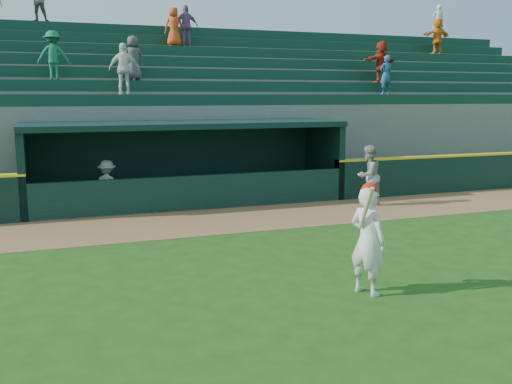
% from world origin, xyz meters
% --- Properties ---
extents(ground, '(120.00, 120.00, 0.00)m').
position_xyz_m(ground, '(0.00, 0.00, 0.00)').
color(ground, '#1E4711').
rests_on(ground, ground).
extents(warning_track, '(40.00, 3.00, 0.01)m').
position_xyz_m(warning_track, '(0.00, 4.90, 0.01)').
color(warning_track, brown).
rests_on(warning_track, ground).
extents(dugout_player_front, '(1.07, 0.96, 1.80)m').
position_xyz_m(dugout_player_front, '(4.93, 5.39, 0.90)').
color(dugout_player_front, gray).
rests_on(dugout_player_front, ground).
extents(dugout_player_inside, '(1.07, 0.87, 1.44)m').
position_xyz_m(dugout_player_inside, '(-2.41, 7.26, 0.72)').
color(dugout_player_inside, '#A8A9A3').
rests_on(dugout_player_inside, ground).
extents(dugout, '(9.40, 2.80, 2.46)m').
position_xyz_m(dugout, '(0.00, 8.00, 1.36)').
color(dugout, slate).
rests_on(dugout, ground).
extents(stands, '(34.50, 6.25, 7.53)m').
position_xyz_m(stands, '(-0.00, 12.57, 2.40)').
color(stands, slate).
rests_on(stands, ground).
extents(batter_at_plate, '(0.65, 0.87, 1.88)m').
position_xyz_m(batter_at_plate, '(0.89, -1.27, 0.93)').
color(batter_at_plate, silver).
rests_on(batter_at_plate, ground).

